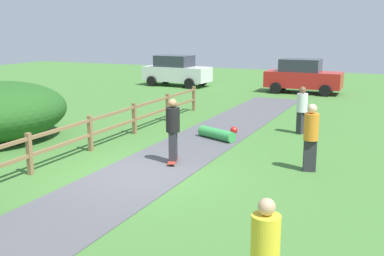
# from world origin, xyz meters

# --- Properties ---
(ground_plane) EXTENTS (60.00, 60.00, 0.00)m
(ground_plane) POSITION_xyz_m (0.00, 0.00, 0.00)
(ground_plane) COLOR #427533
(asphalt_path) EXTENTS (2.40, 28.00, 0.02)m
(asphalt_path) POSITION_xyz_m (0.00, 0.00, 0.01)
(asphalt_path) COLOR #515156
(asphalt_path) RESTS_ON ground_plane
(wooden_fence) EXTENTS (0.12, 18.12, 1.10)m
(wooden_fence) POSITION_xyz_m (-2.60, 0.00, 0.67)
(wooden_fence) COLOR olive
(wooden_fence) RESTS_ON ground_plane
(skater_riding) EXTENTS (0.48, 0.82, 1.80)m
(skater_riding) POSITION_xyz_m (0.30, 1.12, 1.02)
(skater_riding) COLOR #B23326
(skater_riding) RESTS_ON asphalt_path
(skater_fallen) EXTENTS (1.48, 1.37, 0.36)m
(skater_fallen) POSITION_xyz_m (0.40, 4.28, 0.20)
(skater_fallen) COLOR green
(skater_fallen) RESTS_ON asphalt_path
(bystander_white) EXTENTS (0.49, 0.49, 1.67)m
(bystander_white) POSITION_xyz_m (2.76, 6.30, 0.92)
(bystander_white) COLOR #2D2D33
(bystander_white) RESTS_ON ground_plane
(bystander_orange) EXTENTS (0.47, 0.47, 1.79)m
(bystander_orange) POSITION_xyz_m (3.87, 1.97, 0.99)
(bystander_orange) COLOR #2D2D33
(bystander_orange) RESTS_ON ground_plane
(bystander_yellow) EXTENTS (0.54, 0.54, 1.62)m
(bystander_yellow) POSITION_xyz_m (4.51, -4.65, 0.89)
(bystander_yellow) COLOR #2D2D33
(bystander_yellow) RESTS_ON ground_plane
(parked_car_red) EXTENTS (4.22, 2.03, 1.92)m
(parked_car_red) POSITION_xyz_m (0.70, 16.70, 0.96)
(parked_car_red) COLOR red
(parked_car_red) RESTS_ON ground_plane
(parked_car_white) EXTENTS (4.29, 2.19, 1.92)m
(parked_car_white) POSITION_xyz_m (-7.26, 16.71, 0.96)
(parked_car_white) COLOR silver
(parked_car_white) RESTS_ON ground_plane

